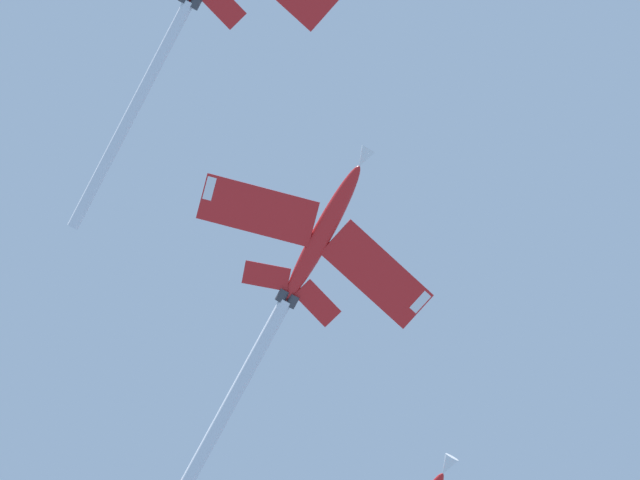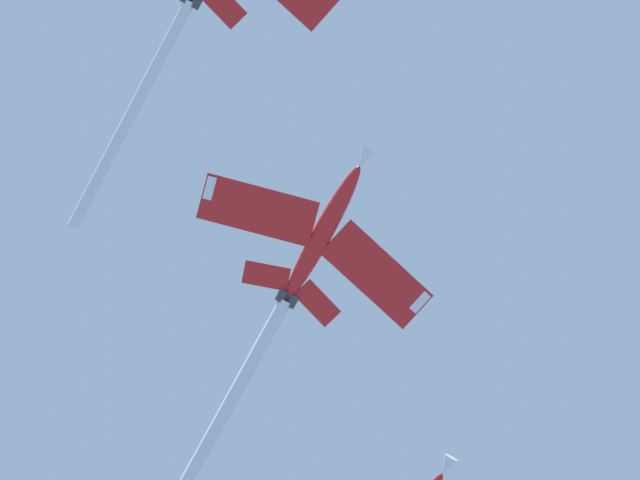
{
  "view_description": "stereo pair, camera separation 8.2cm",
  "coord_description": "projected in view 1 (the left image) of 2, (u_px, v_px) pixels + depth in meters",
  "views": [
    {
      "loc": [
        11.38,
        15.53,
        1.78
      ],
      "look_at": [
        11.35,
        -10.1,
        111.86
      ],
      "focal_mm": 81.48,
      "sensor_mm": 36.0,
      "label": 1
    },
    {
      "loc": [
        11.46,
        15.53,
        1.78
      ],
      "look_at": [
        11.35,
        -10.1,
        111.86
      ],
      "focal_mm": 81.48,
      "sensor_mm": 36.0,
      "label": 2
    }
  ],
  "objects": [
    {
      "name": "jet_second",
      "position": [
        288.0,
        297.0,
        113.25
      ],
      "size": [
        22.27,
        30.67,
        7.23
      ],
      "color": "red"
    }
  ]
}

